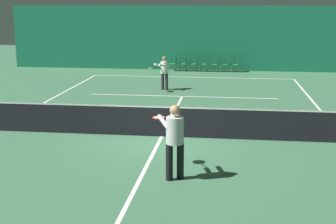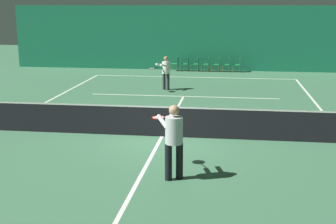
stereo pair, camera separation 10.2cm
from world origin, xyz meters
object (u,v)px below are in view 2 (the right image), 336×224
at_px(tennis_net, 162,120).
at_px(courtside_chair_5, 227,64).
at_px(courtside_chair_2, 196,63).
at_px(courtside_chair_6, 238,64).
at_px(courtside_chair_0, 176,63).
at_px(courtside_chair_3, 206,63).
at_px(player_near, 173,136).
at_px(courtside_chair_4, 217,64).
at_px(courtside_chair_1, 186,63).
at_px(player_far, 165,70).

height_order(tennis_net, courtside_chair_5, tennis_net).
xyz_separation_m(courtside_chair_2, courtside_chair_6, (2.47, 0.00, 0.00)).
relative_size(courtside_chair_0, courtside_chair_5, 1.00).
distance_m(courtside_chair_3, courtside_chair_5, 1.24).
bearing_deg(player_near, courtside_chair_4, -30.60).
xyz_separation_m(player_near, courtside_chair_6, (1.62, 17.73, -0.54)).
bearing_deg(tennis_net, courtside_chair_1, 92.75).
height_order(courtside_chair_1, courtside_chair_2, same).
distance_m(player_near, courtside_chair_4, 17.74).
bearing_deg(player_near, tennis_net, -16.60).
height_order(player_far, courtside_chair_6, player_far).
xyz_separation_m(tennis_net, courtside_chair_1, (-0.69, 14.27, -0.03)).
bearing_deg(courtside_chair_4, player_near, -1.25).
bearing_deg(courtside_chair_1, courtside_chair_5, 90.00).
bearing_deg(player_far, courtside_chair_0, -143.31).
distance_m(courtside_chair_3, courtside_chair_4, 0.62).
bearing_deg(courtside_chair_2, tennis_net, 0.27).
distance_m(player_near, courtside_chair_3, 17.74).
bearing_deg(courtside_chair_5, courtside_chair_6, 90.00).
bearing_deg(courtside_chair_3, courtside_chair_2, -90.00).
height_order(player_near, courtside_chair_1, player_near).
bearing_deg(courtside_chair_5, courtside_chair_3, -90.00).
height_order(courtside_chair_2, courtside_chair_4, same).
bearing_deg(courtside_chair_3, player_far, -13.74).
xyz_separation_m(tennis_net, courtside_chair_4, (1.17, 14.27, -0.03)).
relative_size(courtside_chair_3, courtside_chair_5, 1.00).
relative_size(courtside_chair_1, courtside_chair_5, 1.00).
xyz_separation_m(courtside_chair_1, courtside_chair_6, (3.09, 0.00, 0.00)).
distance_m(courtside_chair_2, courtside_chair_5, 1.85).
relative_size(player_near, courtside_chair_1, 2.10).
relative_size(player_near, courtside_chair_5, 2.10).
xyz_separation_m(player_far, courtside_chair_3, (1.57, 6.41, -0.44)).
relative_size(courtside_chair_2, courtside_chair_4, 1.00).
relative_size(courtside_chair_2, courtside_chair_5, 1.00).
xyz_separation_m(courtside_chair_0, courtside_chair_5, (3.09, 0.00, 0.00)).
xyz_separation_m(tennis_net, player_near, (0.78, -3.45, 0.51)).
xyz_separation_m(courtside_chair_0, courtside_chair_1, (0.62, 0.00, 0.00)).
relative_size(courtside_chair_1, courtside_chair_4, 1.00).
distance_m(tennis_net, courtside_chair_6, 14.47).
distance_m(courtside_chair_2, courtside_chair_6, 2.47).
xyz_separation_m(player_far, courtside_chair_1, (0.33, 6.41, -0.44)).
xyz_separation_m(courtside_chair_4, courtside_chair_5, (0.62, 0.00, 0.00)).
distance_m(player_far, courtside_chair_3, 6.62).
xyz_separation_m(player_near, courtside_chair_2, (-0.85, 17.73, -0.54)).
relative_size(player_far, courtside_chair_2, 1.88).
distance_m(player_far, courtside_chair_6, 7.28).
height_order(player_far, courtside_chair_4, player_far).
xyz_separation_m(tennis_net, courtside_chair_5, (1.79, 14.27, -0.03)).
bearing_deg(courtside_chair_3, player_near, 0.75).
relative_size(player_near, courtside_chair_0, 2.10).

